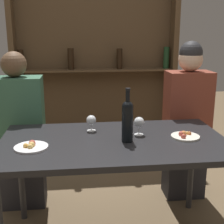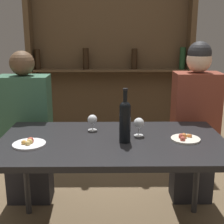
# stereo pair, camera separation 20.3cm
# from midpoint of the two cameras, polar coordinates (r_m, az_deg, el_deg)

# --- Properties ---
(dining_table) EXTENTS (1.43, 0.79, 0.73)m
(dining_table) POSITION_cam_midpoint_polar(r_m,az_deg,el_deg) (1.99, -2.56, -6.79)
(dining_table) COLOR black
(dining_table) RESTS_ON ground_plane
(wine_rack_wall) EXTENTS (1.89, 0.21, 2.36)m
(wine_rack_wall) POSITION_cam_midpoint_polar(r_m,az_deg,el_deg) (3.67, -4.72, 11.29)
(wine_rack_wall) COLOR #4C3823
(wine_rack_wall) RESTS_ON ground_plane
(wine_bottle) EXTENTS (0.07, 0.07, 0.34)m
(wine_bottle) POSITION_cam_midpoint_polar(r_m,az_deg,el_deg) (1.89, -0.22, -1.31)
(wine_bottle) COLOR black
(wine_bottle) RESTS_ON dining_table
(wine_glass_0) EXTENTS (0.07, 0.07, 0.11)m
(wine_glass_0) POSITION_cam_midpoint_polar(r_m,az_deg,el_deg) (2.13, -6.57, -1.61)
(wine_glass_0) COLOR silver
(wine_glass_0) RESTS_ON dining_table
(wine_glass_1) EXTENTS (0.07, 0.07, 0.12)m
(wine_glass_1) POSITION_cam_midpoint_polar(r_m,az_deg,el_deg) (2.03, 2.13, -2.02)
(wine_glass_1) COLOR silver
(wine_glass_1) RESTS_ON dining_table
(food_plate_0) EXTENTS (0.18, 0.18, 0.04)m
(food_plate_0) POSITION_cam_midpoint_polar(r_m,az_deg,el_deg) (2.04, 10.42, -4.36)
(food_plate_0) COLOR silver
(food_plate_0) RESTS_ON dining_table
(food_plate_1) EXTENTS (0.20, 0.20, 0.04)m
(food_plate_1) POSITION_cam_midpoint_polar(r_m,az_deg,el_deg) (1.92, -17.58, -6.08)
(food_plate_1) COLOR white
(food_plate_1) RESTS_ON dining_table
(seated_person_left) EXTENTS (0.39, 0.22, 1.25)m
(seated_person_left) POSITION_cam_midpoint_polar(r_m,az_deg,el_deg) (2.59, -18.74, -4.31)
(seated_person_left) COLOR #26262B
(seated_person_left) RESTS_ON ground_plane
(seated_person_right) EXTENTS (0.36, 0.22, 1.32)m
(seated_person_right) POSITION_cam_midpoint_polar(r_m,az_deg,el_deg) (2.64, 11.34, -2.23)
(seated_person_right) COLOR #26262B
(seated_person_right) RESTS_ON ground_plane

